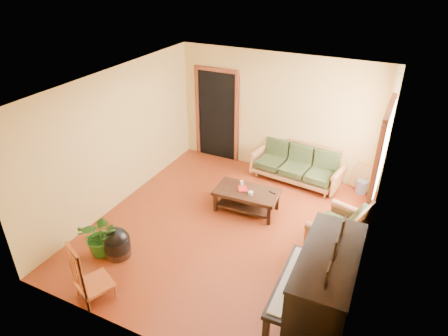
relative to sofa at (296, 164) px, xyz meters
The scene contains 16 objects.
floor 2.26m from the sofa, 105.06° to the right, with size 5.00×5.00×0.00m, color #5F1E0C.
doorway 2.15m from the sofa, behind, with size 1.08×0.16×2.05m, color black.
window 2.14m from the sofa, 27.43° to the right, with size 0.12×1.36×1.46m, color white.
sofa is the anchor object (origin of this frame).
coffee_table 1.55m from the sofa, 108.96° to the right, with size 1.19×0.65×0.43m, color black.
armchair 2.20m from the sofa, 55.30° to the right, with size 0.86×0.90×0.90m, color #975E37.
piano 3.92m from the sofa, 68.48° to the right, with size 0.89×1.52×1.34m, color black.
footstool 4.01m from the sofa, 117.63° to the right, with size 0.42×0.42×0.40m, color black.
red_chair 4.66m from the sofa, 109.59° to the right, with size 0.45×0.49×0.97m, color #99421B.
leaning_frame 1.37m from the sofa, 11.49° to the left, with size 0.46×0.10×0.61m, color #BF853F.
ceramic_crock 1.39m from the sofa, ahead, with size 0.22×0.22×0.27m, color #324696.
potted_plant 4.18m from the sofa, 120.25° to the right, with size 0.64×0.56×0.71m, color #225819.
book 1.62m from the sofa, 114.08° to the right, with size 0.17×0.22×0.02m, color #A31A15.
candle 1.50m from the sofa, 115.87° to the right, with size 0.07×0.07×0.11m, color silver.
glass_jar 1.60m from the sofa, 103.95° to the right, with size 0.09×0.09×0.06m, color silver.
remote 1.31m from the sofa, 92.20° to the right, with size 0.14×0.04×0.01m, color black.
Camera 1 is at (2.46, -5.15, 4.36)m, focal length 32.00 mm.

